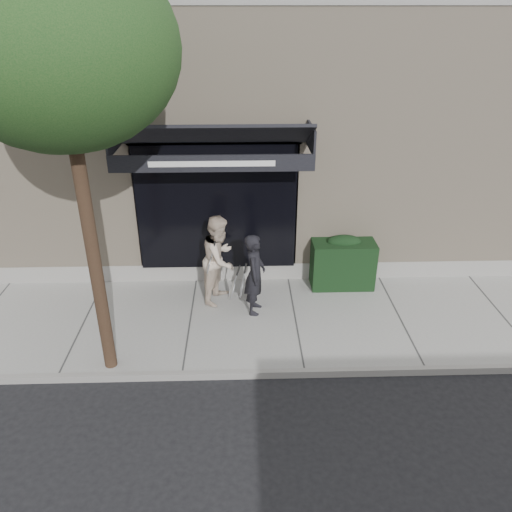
{
  "coord_description": "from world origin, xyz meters",
  "views": [
    {
      "loc": [
        -1.0,
        -7.96,
        5.47
      ],
      "look_at": [
        -0.73,
        0.6,
        1.15
      ],
      "focal_mm": 35.0,
      "sensor_mm": 36.0,
      "label": 1
    }
  ],
  "objects_px": {
    "hedge": "(342,262)",
    "pedestrian_front": "(255,274)",
    "street_tree": "(59,50)",
    "pedestrian_back": "(220,259)"
  },
  "relations": [
    {
      "from": "hedge",
      "to": "pedestrian_front",
      "type": "distance_m",
      "value": 2.13
    },
    {
      "from": "hedge",
      "to": "street_tree",
      "type": "relative_size",
      "value": 0.21
    },
    {
      "from": "hedge",
      "to": "pedestrian_front",
      "type": "relative_size",
      "value": 0.8
    },
    {
      "from": "pedestrian_front",
      "to": "pedestrian_back",
      "type": "relative_size",
      "value": 0.9
    },
    {
      "from": "hedge",
      "to": "street_tree",
      "type": "height_order",
      "value": "street_tree"
    },
    {
      "from": "hedge",
      "to": "pedestrian_back",
      "type": "bearing_deg",
      "value": -168.67
    },
    {
      "from": "hedge",
      "to": "street_tree",
      "type": "distance_m",
      "value": 6.61
    },
    {
      "from": "pedestrian_front",
      "to": "pedestrian_back",
      "type": "height_order",
      "value": "pedestrian_back"
    },
    {
      "from": "pedestrian_front",
      "to": "pedestrian_back",
      "type": "bearing_deg",
      "value": 144.52
    },
    {
      "from": "street_tree",
      "to": "pedestrian_back",
      "type": "distance_m",
      "value": 4.79
    }
  ]
}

